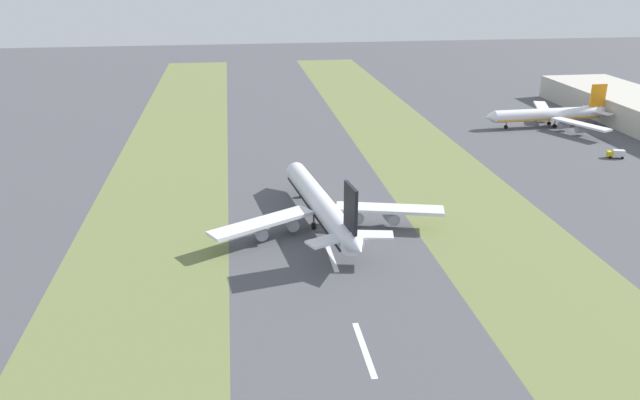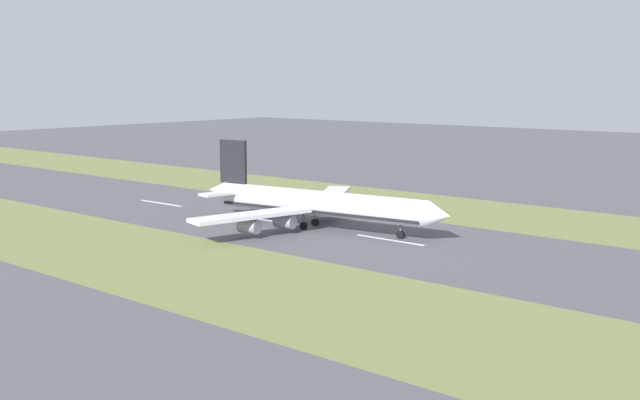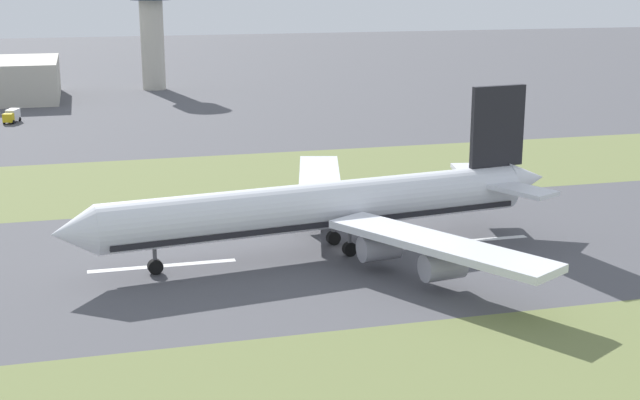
# 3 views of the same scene
# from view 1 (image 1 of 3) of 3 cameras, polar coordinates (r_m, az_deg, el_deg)

# --- Properties ---
(ground_plane) EXTENTS (800.00, 800.00, 0.00)m
(ground_plane) POSITION_cam_1_polar(r_m,az_deg,el_deg) (168.86, 0.15, -2.68)
(ground_plane) COLOR #4C4C51
(grass_median_west) EXTENTS (40.00, 600.00, 0.01)m
(grass_median_west) POSITION_cam_1_polar(r_m,az_deg,el_deg) (168.97, -15.16, -3.45)
(grass_median_west) COLOR olive
(grass_median_west) RESTS_ON ground
(grass_median_east) EXTENTS (40.00, 600.00, 0.01)m
(grass_median_east) POSITION_cam_1_polar(r_m,az_deg,el_deg) (180.35, 14.46, -1.79)
(grass_median_east) COLOR olive
(grass_median_east) RESTS_ON ground
(centreline_dash_near) EXTENTS (1.20, 18.00, 0.01)m
(centreline_dash_near) POSITION_cam_1_polar(r_m,az_deg,el_deg) (120.41, 4.07, -13.43)
(centreline_dash_near) COLOR silver
(centreline_dash_near) RESTS_ON ground
(centreline_dash_mid) EXTENTS (1.20, 18.00, 0.01)m
(centreline_dash_mid) POSITION_cam_1_polar(r_m,az_deg,el_deg) (154.39, 1.01, -5.08)
(centreline_dash_mid) COLOR silver
(centreline_dash_mid) RESTS_ON ground
(centreline_dash_far) EXTENTS (1.20, 18.00, 0.01)m
(centreline_dash_far) POSITION_cam_1_polar(r_m,az_deg,el_deg) (190.71, -0.87, 0.19)
(centreline_dash_far) COLOR silver
(centreline_dash_far) RESTS_ON ground
(airplane_main_jet) EXTENTS (63.55, 67.13, 20.20)m
(airplane_main_jet) POSITION_cam_1_polar(r_m,az_deg,el_deg) (168.36, 0.18, -0.54)
(airplane_main_jet) COLOR silver
(airplane_main_jet) RESTS_ON ground
(terminal_building) EXTENTS (36.00, 118.57, 11.01)m
(terminal_building) POSITION_cam_1_polar(r_m,az_deg,el_deg) (314.77, 27.24, 7.33)
(terminal_building) COLOR #BCB7A8
(terminal_building) RESTS_ON ground
(airplane_parked_apron) EXTENTS (59.31, 56.57, 17.83)m
(airplane_parked_apron) POSITION_cam_1_polar(r_m,az_deg,el_deg) (290.55, 20.37, 7.33)
(airplane_parked_apron) COLOR white
(airplane_parked_apron) RESTS_ON ground
(service_truck) EXTENTS (6.38, 3.96, 3.10)m
(service_truck) POSITION_cam_1_polar(r_m,az_deg,el_deg) (253.44, 25.45, 3.84)
(service_truck) COLOR gold
(service_truck) RESTS_ON ground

